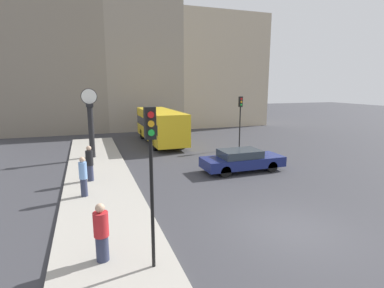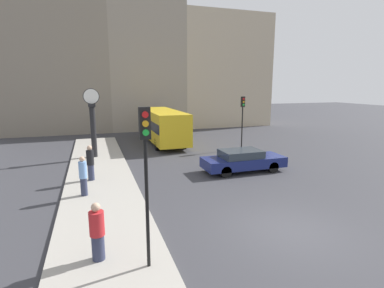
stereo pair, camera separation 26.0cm
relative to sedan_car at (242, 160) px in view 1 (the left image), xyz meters
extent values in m
plane|color=#38383D|center=(-1.88, -6.69, -0.63)|extent=(120.00, 120.00, 0.00)
cube|color=#A39E93|center=(-7.58, 2.13, -0.57)|extent=(3.24, 21.64, 0.13)
cube|color=gray|center=(-10.98, 18.77, 8.81)|extent=(10.23, 5.00, 18.88)
cube|color=gray|center=(-1.96, 18.77, 6.88)|extent=(7.82, 5.00, 15.01)
cube|color=#B7A88E|center=(7.14, 18.77, 5.69)|extent=(10.38, 5.00, 12.64)
cube|color=navy|center=(0.04, 0.00, -0.10)|extent=(4.57, 1.72, 0.55)
cube|color=#2D3842|center=(-0.14, 0.00, 0.38)|extent=(2.19, 1.55, 0.41)
cylinder|color=black|center=(1.46, 0.75, -0.33)|extent=(0.60, 0.22, 0.60)
cylinder|color=black|center=(1.46, -0.75, -0.33)|extent=(0.60, 0.22, 0.60)
cylinder|color=black|center=(-1.38, 0.75, -0.33)|extent=(0.60, 0.22, 0.60)
cylinder|color=black|center=(-1.38, -0.75, -0.33)|extent=(0.60, 0.22, 0.60)
cube|color=gold|center=(-2.31, 9.48, 0.90)|extent=(2.38, 8.32, 2.34)
cube|color=#1E232D|center=(-2.31, 9.48, 1.04)|extent=(2.40, 8.16, 0.70)
cylinder|color=black|center=(-1.26, 12.06, -0.18)|extent=(0.28, 0.90, 0.90)
cylinder|color=black|center=(-3.36, 12.06, -0.18)|extent=(0.28, 0.90, 0.90)
cylinder|color=black|center=(-1.26, 6.90, -0.18)|extent=(0.28, 0.90, 0.90)
cylinder|color=black|center=(-3.36, 6.90, -0.18)|extent=(0.28, 0.90, 0.90)
cylinder|color=black|center=(-6.62, -7.37, 1.16)|extent=(0.09, 0.09, 3.33)
cube|color=black|center=(-6.62, -7.37, 3.21)|extent=(0.26, 0.20, 0.76)
cylinder|color=red|center=(-6.62, -7.49, 3.42)|extent=(0.15, 0.04, 0.15)
cylinder|color=orange|center=(-6.62, -7.49, 3.21)|extent=(0.15, 0.04, 0.15)
cylinder|color=green|center=(-6.62, -7.49, 3.00)|extent=(0.15, 0.04, 0.15)
cylinder|color=black|center=(2.77, 5.40, 0.94)|extent=(0.09, 0.09, 3.14)
cube|color=black|center=(2.77, 5.40, 2.89)|extent=(0.26, 0.20, 0.76)
cylinder|color=red|center=(2.77, 5.28, 3.10)|extent=(0.15, 0.04, 0.15)
cylinder|color=orange|center=(2.77, 5.28, 2.89)|extent=(0.15, 0.04, 0.15)
cylinder|color=green|center=(2.77, 5.28, 2.68)|extent=(0.15, 0.04, 0.15)
cylinder|color=black|center=(-7.75, 5.70, 1.12)|extent=(0.34, 0.34, 3.24)
cube|color=black|center=(-7.75, 5.70, 2.84)|extent=(0.44, 0.44, 0.20)
cylinder|color=black|center=(-7.75, 5.70, 3.40)|extent=(0.99, 0.04, 0.99)
cylinder|color=white|center=(-7.75, 5.70, 3.40)|extent=(0.92, 0.06, 0.92)
cylinder|color=#2D334C|center=(-7.84, -6.65, -0.15)|extent=(0.33, 0.33, 0.70)
cylinder|color=red|center=(-7.84, -6.65, 0.53)|extent=(0.39, 0.39, 0.65)
sphere|color=tan|center=(-7.84, -6.65, 0.97)|extent=(0.24, 0.24, 0.24)
cylinder|color=#2D334C|center=(-7.99, 0.61, -0.12)|extent=(0.30, 0.30, 0.78)
cylinder|color=black|center=(-7.99, 0.61, 0.63)|extent=(0.35, 0.35, 0.72)
sphere|color=tan|center=(-7.99, 0.61, 1.12)|extent=(0.24, 0.24, 0.24)
cylinder|color=#2D334C|center=(-8.29, -1.50, -0.12)|extent=(0.28, 0.28, 0.76)
cylinder|color=#729ED8|center=(-8.29, -1.50, 0.61)|extent=(0.32, 0.32, 0.71)
sphere|color=tan|center=(-8.29, -1.50, 1.08)|extent=(0.22, 0.22, 0.22)
camera|label=1|loc=(-8.03, -14.26, 4.08)|focal=28.00mm
camera|label=2|loc=(-7.79, -14.35, 4.08)|focal=28.00mm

